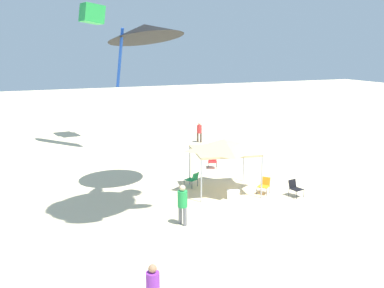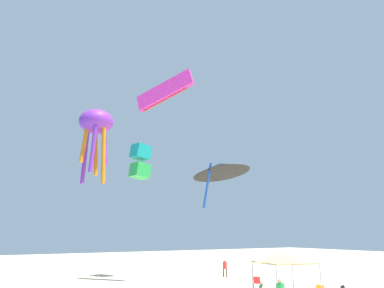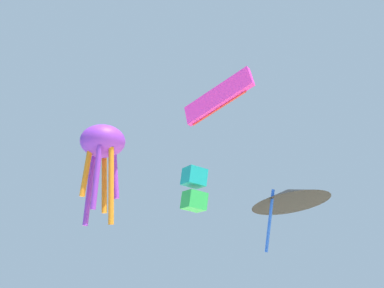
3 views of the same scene
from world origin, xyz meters
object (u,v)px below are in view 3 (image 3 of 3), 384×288
Objects in this scene: kite_delta_black at (289,196)px; kite_box_teal at (194,189)px; kite_parafoil_magenta at (218,98)px; kite_octopus_purple at (102,146)px.

kite_box_teal is (13.00, 0.13, 2.57)m from kite_delta_black.
kite_parafoil_magenta is at bearing 170.26° from kite_box_teal.
kite_parafoil_magenta reaches higher than kite_octopus_purple.
kite_delta_black is 1.47× the size of kite_box_teal.
kite_delta_black is at bearing 171.28° from kite_box_teal.
kite_parafoil_magenta reaches higher than kite_delta_black.
kite_parafoil_magenta is 7.42m from kite_box_teal.
kite_delta_black is 1.42× the size of kite_octopus_purple.
kite_box_teal reaches higher than kite_octopus_purple.
kite_box_teal reaches higher than kite_delta_black.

